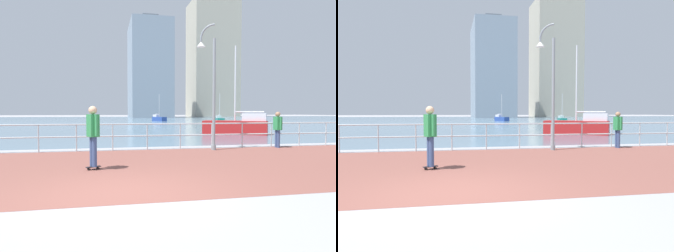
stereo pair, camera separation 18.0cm
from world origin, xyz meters
TOP-DOWN VIEW (x-y plane):
  - ground at (0.00, 40.00)m, footprint 220.00×220.00m
  - brick_paving at (0.00, 2.98)m, footprint 28.00×7.28m
  - harbor_water at (0.00, 51.62)m, footprint 180.00×88.00m
  - waterfront_railing at (-0.00, 6.62)m, footprint 25.25×0.06m
  - lamppost at (3.92, 6.10)m, footprint 0.76×0.53m
  - skateboarder at (-0.59, 2.62)m, footprint 0.41×0.54m
  - bystander at (7.09, 6.27)m, footprint 0.25×0.55m
  - sailboat_red at (8.66, 45.85)m, footprint 2.17×3.45m
  - sailboat_navy at (8.77, 14.13)m, footprint 4.45×3.49m
  - sailboat_ivory at (16.33, 37.05)m, footprint 1.55×3.19m
  - tower_concrete at (35.99, 95.19)m, footprint 15.45×13.34m
  - tower_steel at (11.73, 79.94)m, footprint 10.95×17.67m

SIDE VIEW (x-z plane):
  - ground at x=0.00m, z-range 0.00..0.00m
  - harbor_water at x=0.00m, z-range 0.00..0.00m
  - brick_paving at x=0.00m, z-range 0.00..0.01m
  - sailboat_ivory at x=16.33m, z-range -1.74..2.56m
  - sailboat_red at x=8.66m, z-range -1.88..2.76m
  - sailboat_navy at x=8.77m, z-range -2.50..3.68m
  - waterfront_railing at x=0.00m, z-range 0.21..1.30m
  - bystander at x=7.09m, z-range 0.13..1.70m
  - skateboarder at x=-0.59m, z-range 0.17..1.89m
  - lamppost at x=3.92m, z-range 0.27..5.40m
  - tower_steel at x=11.73m, z-range -0.83..27.26m
  - tower_concrete at x=35.99m, z-range -0.83..40.29m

